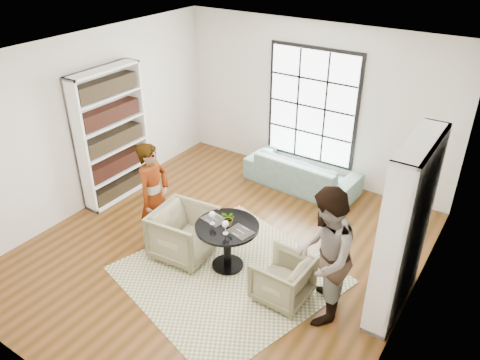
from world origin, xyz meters
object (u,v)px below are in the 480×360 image
Objects in this scene: sofa at (302,172)px; pedestal_table at (227,237)px; person_left at (154,196)px; wine_glass_right at (225,225)px; flower_centerpiece at (229,219)px; armchair_left at (184,233)px; armchair_right at (282,279)px; person_right at (324,257)px; wine_glass_left at (212,215)px.

pedestal_table is at bearing 96.96° from sofa.
person_left is 8.26× the size of wine_glass_right.
flower_centerpiece is at bearing 97.40° from sofa.
armchair_right is (1.68, 0.00, -0.07)m from armchair_left.
person_right is at bearing 124.13° from sofa.
person_right is (0.55, 0.00, 0.61)m from armchair_right.
wine_glass_right is (0.29, -0.09, 0.00)m from wine_glass_left.
armchair_left is 2.30m from person_right.
person_left reaches higher than armchair_right.
sofa is 2.51× the size of armchair_left.
armchair_left is 3.70× the size of flower_centerpiece.
sofa is 1.16× the size of person_right.
wine_glass_right reaches higher than pedestal_table.
wine_glass_right is 0.20m from flower_centerpiece.
person_right is at bearing -5.45° from flower_centerpiece.
armchair_right is at bearing -97.70° from person_left.
wine_glass_right is (-0.89, -0.04, 0.56)m from armchair_right.
flower_centerpiece is at bearing -84.12° from armchair_left.
sofa is (-0.17, 2.74, -0.22)m from pedestal_table.
armchair_left is at bearing -174.48° from wine_glass_left.
armchair_left is 0.73m from person_left.
person_right is at bearing -4.68° from pedestal_table.
sofa is 3.09m from armchair_right.
person_left is (-0.55, -0.00, 0.47)m from armchair_left.
armchair_left is at bearing 176.97° from wine_glass_right.
person_right is 7.96× the size of flower_centerpiece.
wine_glass_left is (-0.03, -2.82, 0.57)m from sofa.
person_left is at bearing 84.46° from armchair_left.
armchair_right is at bearing 115.32° from sofa.
sofa is 10.40× the size of wine_glass_left.
person_left is at bearing -107.43° from person_right.
person_left is 0.93× the size of person_right.
person_left reaches higher than pedestal_table.
armchair_right is 3.36× the size of wine_glass_right.
sofa is 9.27× the size of flower_centerpiece.
armchair_right is at bearing -7.28° from pedestal_table.
armchair_right is 2.30m from person_left.
armchair_left is at bearing 82.87° from sofa.
person_right is 1.44m from wine_glass_right.
sofa is at bearing 95.18° from wine_glass_right.
pedestal_table is at bearing -112.14° from person_right.
armchair_left is at bearing -169.76° from pedestal_table.
pedestal_table reaches higher than sofa.
pedestal_table is 1.30m from person_left.
person_right reaches higher than armchair_left.
armchair_right is 1.11m from flower_centerpiece.
person_right is at bearing 1.73° from wine_glass_right.
person_left is at bearing -173.46° from flower_centerpiece.
sofa is at bearing -16.04° from armchair_left.
person_left is 1.28m from flower_centerpiece.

